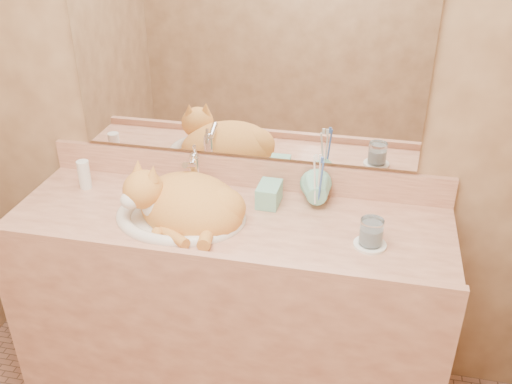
% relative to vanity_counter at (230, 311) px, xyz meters
% --- Properties ---
extents(wall_back, '(2.40, 0.02, 2.50)m').
position_rel_vanity_counter_xyz_m(wall_back, '(0.00, 0.28, 0.82)').
color(wall_back, brown).
rests_on(wall_back, ground).
extents(vanity_counter, '(1.60, 0.55, 0.85)m').
position_rel_vanity_counter_xyz_m(vanity_counter, '(0.00, 0.00, 0.00)').
color(vanity_counter, '#9F5E47').
rests_on(vanity_counter, floor).
extents(mirror, '(1.30, 0.02, 0.80)m').
position_rel_vanity_counter_xyz_m(mirror, '(0.00, 0.26, 0.97)').
color(mirror, white).
rests_on(mirror, wall_back).
extents(sink_basin, '(0.48, 0.41, 0.15)m').
position_rel_vanity_counter_xyz_m(sink_basin, '(-0.17, -0.02, 0.50)').
color(sink_basin, white).
rests_on(sink_basin, vanity_counter).
extents(faucet, '(0.08, 0.14, 0.19)m').
position_rel_vanity_counter_xyz_m(faucet, '(-0.17, 0.16, 0.52)').
color(faucet, white).
rests_on(faucet, vanity_counter).
extents(cat, '(0.51, 0.47, 0.23)m').
position_rel_vanity_counter_xyz_m(cat, '(-0.15, -0.02, 0.49)').
color(cat, '#CA792E').
rests_on(cat, sink_basin).
extents(soap_dispenser, '(0.08, 0.09, 0.18)m').
position_rel_vanity_counter_xyz_m(soap_dispenser, '(0.12, 0.08, 0.52)').
color(soap_dispenser, '#7AC3A9').
rests_on(soap_dispenser, vanity_counter).
extents(toothbrush_cup, '(0.14, 0.14, 0.11)m').
position_rel_vanity_counter_xyz_m(toothbrush_cup, '(0.30, 0.12, 0.48)').
color(toothbrush_cup, '#7AC3A9').
rests_on(toothbrush_cup, vanity_counter).
extents(toothbrushes, '(0.04, 0.04, 0.23)m').
position_rel_vanity_counter_xyz_m(toothbrushes, '(0.30, 0.12, 0.56)').
color(toothbrushes, white).
rests_on(toothbrushes, toothbrush_cup).
extents(saucer, '(0.11, 0.11, 0.01)m').
position_rel_vanity_counter_xyz_m(saucer, '(0.51, -0.06, 0.43)').
color(saucer, white).
rests_on(saucer, vanity_counter).
extents(water_glass, '(0.08, 0.08, 0.09)m').
position_rel_vanity_counter_xyz_m(water_glass, '(0.51, -0.06, 0.48)').
color(water_glass, silver).
rests_on(water_glass, saucer).
extents(lotion_bottle, '(0.05, 0.05, 0.11)m').
position_rel_vanity_counter_xyz_m(lotion_bottle, '(-0.61, 0.11, 0.48)').
color(lotion_bottle, white).
rests_on(lotion_bottle, vanity_counter).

